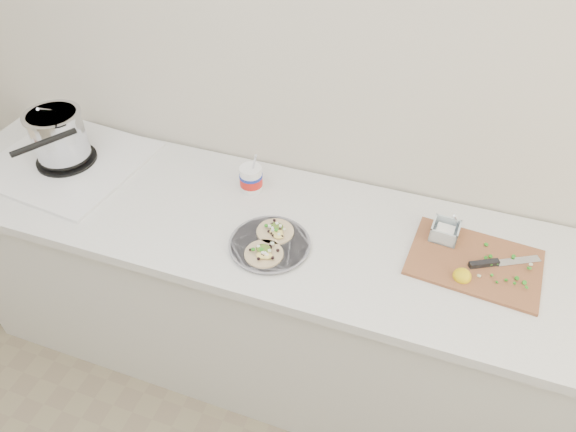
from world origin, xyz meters
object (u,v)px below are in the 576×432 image
(stove, at_px, (62,145))
(tub, at_px, (251,177))
(cutboard, at_px, (474,258))
(taco_plate, at_px, (270,242))

(stove, relative_size, tub, 3.18)
(stove, height_order, tub, stove)
(tub, bearing_deg, cutboard, -7.05)
(taco_plate, height_order, tub, tub)
(tub, height_order, cutboard, tub)
(stove, distance_m, tub, 0.77)
(taco_plate, relative_size, cutboard, 0.64)
(taco_plate, bearing_deg, cutboard, 13.43)
(tub, bearing_deg, taco_plate, -56.59)
(stove, xyz_separation_m, cutboard, (1.59, -0.01, -0.07))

